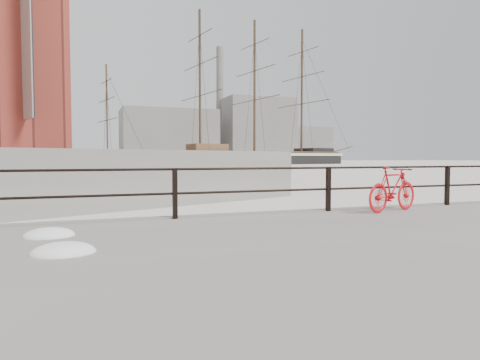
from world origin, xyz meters
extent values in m
plane|color=white|center=(0.00, 0.00, 0.00)|extent=(400.00, 400.00, 0.00)
imported|color=red|center=(-2.20, -0.74, 0.86)|extent=(1.69, 0.70, 1.02)
ellipsoid|color=white|center=(-9.21, -1.35, 0.49)|extent=(0.76, 0.60, 0.27)
ellipsoid|color=white|center=(-8.96, -2.69, 0.49)|extent=(0.80, 0.63, 0.28)
cube|color=gray|center=(20.00, 140.00, 9.00)|extent=(32.00, 18.00, 18.00)
cube|color=gray|center=(55.00, 145.00, 12.00)|extent=(26.00, 20.00, 24.00)
cube|color=gray|center=(78.00, 150.00, 7.00)|extent=(20.00, 16.00, 14.00)
cylinder|color=gray|center=(42.00, 150.00, 22.00)|extent=(2.80, 2.80, 44.00)
camera|label=1|loc=(-8.73, -8.47, 1.56)|focal=32.00mm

